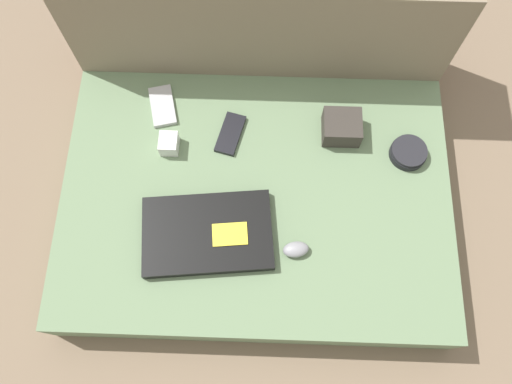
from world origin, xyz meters
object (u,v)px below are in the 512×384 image
phone_black (230,134)px  camera_pouch (342,127)px  phone_silver (163,106)px  speaker_puck (408,153)px  computer_mouse (296,249)px  laptop (208,233)px  charger_brick (169,144)px

phone_black → camera_pouch: bearing=17.7°
phone_silver → camera_pouch: camera_pouch is taller
speaker_puck → phone_black: speaker_puck is taller
computer_mouse → camera_pouch: (0.12, 0.35, 0.02)m
camera_pouch → phone_silver: bearing=172.7°
computer_mouse → laptop: bearing=161.8°
laptop → phone_black: bearing=75.8°
speaker_puck → laptop: bearing=-155.2°
speaker_puck → phone_silver: (-0.69, 0.13, -0.01)m
speaker_puck → phone_black: bearing=174.7°
camera_pouch → speaker_puck: bearing=-18.9°
computer_mouse → camera_pouch: camera_pouch is taller
phone_silver → phone_black: 0.22m
laptop → camera_pouch: bearing=35.7°
computer_mouse → phone_silver: size_ratio=0.52×
computer_mouse → charger_brick: size_ratio=1.25×
speaker_puck → phone_black: size_ratio=0.74×
laptop → computer_mouse: bearing=-14.6°
laptop → speaker_puck: bearing=19.0°
computer_mouse → camera_pouch: bearing=61.0°
speaker_puck → phone_silver: 0.71m
laptop → camera_pouch: (0.35, 0.31, 0.02)m
computer_mouse → phone_silver: computer_mouse is taller
speaker_puck → camera_pouch: (-0.18, 0.06, 0.02)m
laptop → phone_black: 0.30m
speaker_puck → camera_pouch: size_ratio=0.97×
phone_black → camera_pouch: (0.31, 0.02, 0.03)m
phone_silver → charger_brick: 0.13m
speaker_puck → camera_pouch: 0.20m
phone_silver → phone_black: bearing=-36.3°
phone_black → charger_brick: (-0.17, -0.04, 0.02)m
laptop → computer_mouse: laptop is taller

